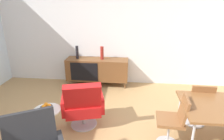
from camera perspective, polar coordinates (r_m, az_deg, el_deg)
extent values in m
cube|color=white|center=(5.12, 2.21, 11.31)|extent=(6.80, 0.12, 2.80)
cube|color=brown|center=(5.14, -4.32, 0.23)|extent=(1.60, 0.44, 0.56)
cube|color=black|center=(5.00, -8.15, -0.54)|extent=(0.70, 0.01, 0.48)
cylinder|color=brown|center=(5.30, -12.45, -3.79)|extent=(0.03, 0.03, 0.16)
cylinder|color=brown|center=(5.05, 3.78, -4.55)|extent=(0.03, 0.03, 0.16)
cylinder|color=brown|center=(5.60, -11.42, -2.37)|extent=(0.03, 0.03, 0.16)
cylinder|color=brown|center=(5.36, 3.92, -3.02)|extent=(0.03, 0.03, 0.16)
cylinder|color=black|center=(5.12, -10.15, 5.11)|extent=(0.07, 0.07, 0.33)
cylinder|color=maroon|center=(4.99, -2.94, 5.00)|extent=(0.09, 0.09, 0.33)
cylinder|color=#B7B7BC|center=(3.63, 18.93, -11.61)|extent=(0.04, 0.04, 0.70)
cube|color=brown|center=(3.88, 23.75, -8.48)|extent=(0.42, 0.42, 0.05)
cube|color=brown|center=(3.63, 24.92, -6.85)|extent=(0.38, 0.11, 0.38)
cylinder|color=#B7B7BC|center=(3.99, 23.26, -11.47)|extent=(0.04, 0.04, 0.42)
cylinder|color=#B7B7BC|center=(4.10, 22.85, -13.94)|extent=(0.36, 0.36, 0.01)
cube|color=brown|center=(3.21, 16.53, -13.82)|extent=(0.42, 0.42, 0.05)
cube|color=brown|center=(3.13, 20.24, -10.59)|extent=(0.11, 0.38, 0.38)
cylinder|color=#B7B7BC|center=(3.35, 16.11, -17.19)|extent=(0.04, 0.04, 0.42)
cube|color=red|center=(3.60, -8.45, -10.40)|extent=(0.73, 0.70, 0.20)
cube|color=red|center=(3.24, -8.60, -7.85)|extent=(0.65, 0.42, 0.51)
cube|color=red|center=(3.58, -3.17, -8.94)|extent=(0.19, 0.50, 0.28)
cube|color=red|center=(3.58, -13.88, -9.57)|extent=(0.19, 0.50, 0.28)
cylinder|color=#B7B7BC|center=(3.73, -8.26, -13.57)|extent=(0.06, 0.06, 0.28)
cylinder|color=#B7B7BC|center=(3.81, -8.15, -15.22)|extent=(0.48, 0.48, 0.02)
cube|color=#262628|center=(2.67, -22.74, -16.20)|extent=(0.66, 0.52, 0.51)
cylinder|color=white|center=(3.37, -18.50, -11.06)|extent=(0.44, 0.44, 0.02)
cylinder|color=white|center=(3.51, -18.01, -14.69)|extent=(0.05, 0.05, 0.50)
cone|color=white|center=(3.65, -17.58, -17.78)|extent=(0.32, 0.32, 0.02)
cylinder|color=#262628|center=(3.36, -18.57, -10.54)|extent=(0.20, 0.20, 0.05)
sphere|color=orange|center=(3.33, -17.97, -9.85)|extent=(0.07, 0.07, 0.07)
sphere|color=orange|center=(3.37, -18.71, -9.54)|extent=(0.07, 0.07, 0.07)
sphere|color=orange|center=(3.32, -19.29, -10.07)|extent=(0.07, 0.07, 0.07)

